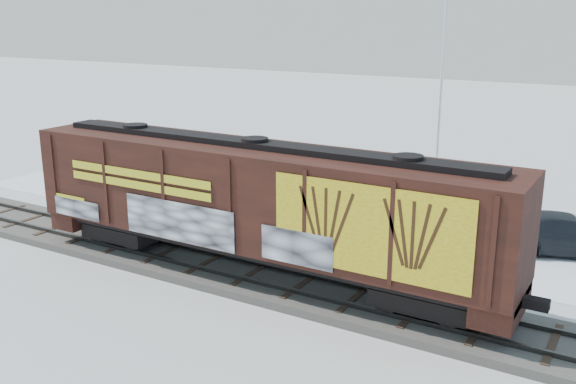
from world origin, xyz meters
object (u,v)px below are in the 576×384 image
Objects in this scene: car_dark at (565,234)px; car_white at (378,208)px; car_silver at (215,190)px; flagpole at (441,120)px; hopper_railcar at (256,200)px.

car_white is at bearing 73.88° from car_dark.
car_white is (8.07, 1.19, 0.05)m from car_silver.
flagpole is at bearing 37.76° from car_dark.
flagpole reaches higher than hopper_railcar.
hopper_railcar reaches higher than car_dark.
car_white is (1.21, 7.95, -2.15)m from hopper_railcar.
car_silver is 0.91× the size of car_white.
hopper_railcar is at bearing -151.43° from car_silver.
car_silver is at bearing 135.46° from hopper_railcar.
car_white reaches higher than car_dark.
car_silver is (-9.28, -5.78, -3.43)m from flagpole.
flagpole is at bearing 79.10° from hopper_railcar.
flagpole reaches higher than car_silver.
flagpole is (2.41, 12.54, 1.23)m from hopper_railcar.
flagpole is at bearing -74.95° from car_silver.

